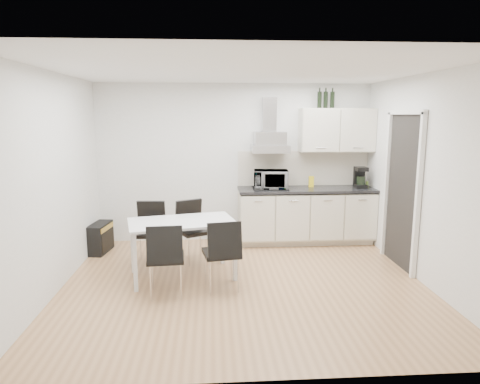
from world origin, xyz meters
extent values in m
plane|color=tan|center=(0.00, 0.00, 0.00)|extent=(4.50, 4.50, 0.00)
cube|color=white|center=(0.00, 2.00, 1.30)|extent=(4.50, 0.10, 2.60)
cube|color=white|center=(0.00, -2.00, 1.30)|extent=(4.50, 0.10, 2.60)
cube|color=white|center=(-2.25, 0.00, 1.30)|extent=(0.10, 4.00, 2.60)
cube|color=white|center=(2.25, 0.00, 1.30)|extent=(0.10, 4.00, 2.60)
plane|color=white|center=(0.00, 0.00, 2.60)|extent=(4.50, 4.50, 0.00)
cube|color=white|center=(2.21, 0.55, 1.05)|extent=(0.08, 1.04, 2.10)
cube|color=beige|center=(1.15, 1.74, 0.05)|extent=(2.16, 0.52, 0.10)
cube|color=beige|center=(1.15, 1.70, 0.48)|extent=(2.20, 0.60, 0.76)
cube|color=black|center=(1.15, 1.69, 0.90)|extent=(2.22, 0.64, 0.04)
cube|color=beige|center=(1.15, 1.99, 1.21)|extent=(2.20, 0.02, 0.58)
cube|color=beige|center=(1.65, 1.82, 1.85)|extent=(1.20, 0.35, 0.70)
cube|color=silver|center=(0.55, 1.78, 1.65)|extent=(0.60, 0.46, 0.30)
cube|color=silver|center=(0.55, 1.89, 2.10)|extent=(0.22, 0.20, 0.55)
imported|color=silver|center=(0.56, 1.68, 1.10)|extent=(0.57, 0.35, 0.37)
cube|color=yellow|center=(1.25, 1.80, 1.01)|extent=(0.08, 0.04, 0.18)
cylinder|color=brown|center=(2.08, 1.65, 0.98)|extent=(0.04, 0.04, 0.11)
cylinder|color=#4C6626|center=(2.14, 1.65, 0.98)|extent=(0.04, 0.04, 0.11)
cylinder|color=black|center=(1.35, 1.82, 2.36)|extent=(0.07, 0.07, 0.32)
cylinder|color=black|center=(1.45, 1.82, 2.36)|extent=(0.07, 0.07, 0.32)
cylinder|color=black|center=(1.56, 1.82, 2.36)|extent=(0.07, 0.07, 0.32)
cube|color=white|center=(-0.78, 0.31, 0.73)|extent=(1.47, 1.03, 0.03)
cube|color=white|center=(-1.31, -0.15, 0.36)|extent=(0.06, 0.06, 0.72)
cube|color=white|center=(-0.10, 0.12, 0.36)|extent=(0.06, 0.06, 0.72)
cube|color=white|center=(-1.46, 0.50, 0.36)|extent=(0.06, 0.06, 0.72)
cube|color=white|center=(-0.25, 0.77, 0.36)|extent=(0.06, 0.06, 0.72)
cube|color=black|center=(-2.12, 1.42, 0.23)|extent=(0.30, 0.57, 0.45)
cube|color=gold|center=(-2.00, 1.42, 0.39)|extent=(0.08, 0.49, 0.07)
cube|color=black|center=(-0.32, 1.90, 0.13)|extent=(0.20, 0.19, 0.27)
camera|label=1|loc=(-0.39, -5.07, 2.09)|focal=32.00mm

